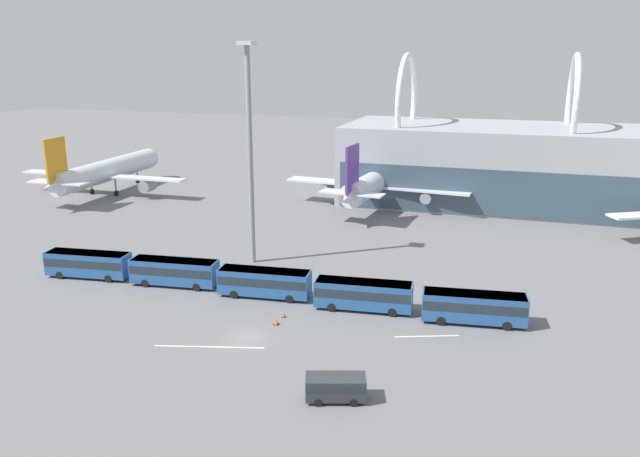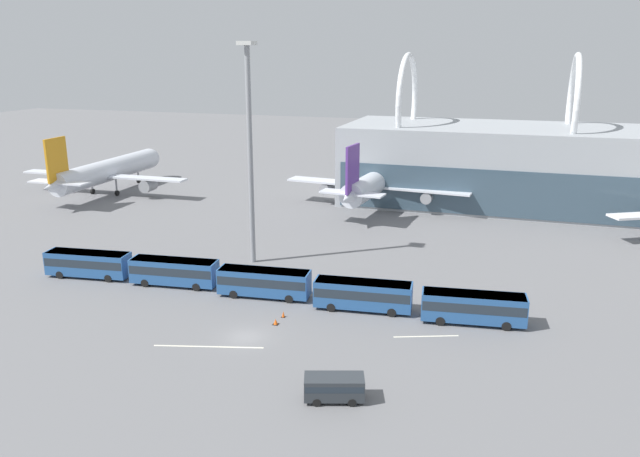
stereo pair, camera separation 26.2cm
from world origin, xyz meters
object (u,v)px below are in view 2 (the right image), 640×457
airliner_at_gate_far (377,181)px  shuttle_bus_3 (363,293)px  shuttle_bus_2 (264,281)px  service_van_foreground (334,386)px  airliner_at_gate_near (105,172)px  floodlight_mast (250,144)px  shuttle_bus_0 (88,263)px  traffic_cone_1 (283,314)px  shuttle_bus_1 (174,270)px  shuttle_bus_4 (473,306)px  traffic_cone_0 (276,322)px

airliner_at_gate_far → shuttle_bus_3: airliner_at_gate_far is taller
shuttle_bus_2 → service_van_foreground: (14.54, -19.59, -0.70)m
airliner_at_gate_near → floodlight_mast: (46.40, -30.63, 11.74)m
airliner_at_gate_near → airliner_at_gate_far: size_ratio=1.04×
shuttle_bus_0 → traffic_cone_1: bearing=-15.2°
shuttle_bus_2 → shuttle_bus_1: bearing=174.1°
shuttle_bus_0 → service_van_foreground: shuttle_bus_0 is taller
shuttle_bus_1 → service_van_foreground: bearing=-42.4°
shuttle_bus_4 → service_van_foreground: bearing=-123.8°
airliner_at_gate_near → shuttle_bus_1: bearing=-137.5°
shuttle_bus_2 → traffic_cone_1: (4.33, -4.96, -1.62)m
service_van_foreground → traffic_cone_0: bearing=111.7°
shuttle_bus_2 → shuttle_bus_4: (24.36, -0.16, 0.00)m
shuttle_bus_2 → shuttle_bus_4: same height
shuttle_bus_2 → shuttle_bus_4: bearing=-5.9°
airliner_at_gate_near → shuttle_bus_2: (52.90, -42.17, -2.77)m
traffic_cone_0 → shuttle_bus_0: bearing=167.5°
airliner_at_gate_near → shuttle_bus_4: (77.26, -42.34, -2.77)m
shuttle_bus_2 → floodlight_mast: (-6.50, 11.54, 14.51)m
airliner_at_gate_near → shuttle_bus_0: bearing=-147.8°
shuttle_bus_3 → shuttle_bus_4: same height
shuttle_bus_4 → shuttle_bus_3: bearing=173.4°
service_van_foreground → shuttle_bus_3: bearing=79.3°
airliner_at_gate_far → shuttle_bus_2: 48.01m
shuttle_bus_0 → traffic_cone_0: 29.34m
shuttle_bus_0 → shuttle_bus_2: bearing=-5.1°
airliner_at_gate_near → shuttle_bus_3: bearing=-124.6°
airliner_at_gate_near → service_van_foreground: bearing=-134.0°
shuttle_bus_3 → service_van_foreground: size_ratio=2.06×
airliner_at_gate_far → traffic_cone_0: size_ratio=56.88×
traffic_cone_0 → shuttle_bus_4: bearing=18.8°
floodlight_mast → traffic_cone_0: bearing=-59.9°
airliner_at_gate_near → traffic_cone_1: 74.27m
service_van_foreground → floodlight_mast: floodlight_mast is taller
airliner_at_gate_near → floodlight_mast: size_ratio=1.27×
traffic_cone_0 → traffic_cone_1: traffic_cone_1 is taller
airliner_at_gate_far → floodlight_mast: floodlight_mast is taller
shuttle_bus_3 → traffic_cone_1: size_ratio=15.70×
floodlight_mast → shuttle_bus_4: bearing=-20.8°
service_van_foreground → floodlight_mast: (-21.04, 31.13, 15.21)m
airliner_at_gate_far → floodlight_mast: size_ratio=1.23×
service_van_foreground → shuttle_bus_2: bearing=108.9°
shuttle_bus_4 → service_van_foreground: 21.78m
shuttle_bus_0 → shuttle_bus_3: (36.54, 0.42, 0.00)m
airliner_at_gate_far → shuttle_bus_2: airliner_at_gate_far is taller
airliner_at_gate_far → service_van_foreground: airliner_at_gate_far is taller
airliner_at_gate_near → service_van_foreground: airliner_at_gate_near is taller
airliner_at_gate_near → shuttle_bus_4: size_ratio=3.35×
airliner_at_gate_near → traffic_cone_1: airliner_at_gate_near is taller
shuttle_bus_0 → floodlight_mast: floodlight_mast is taller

